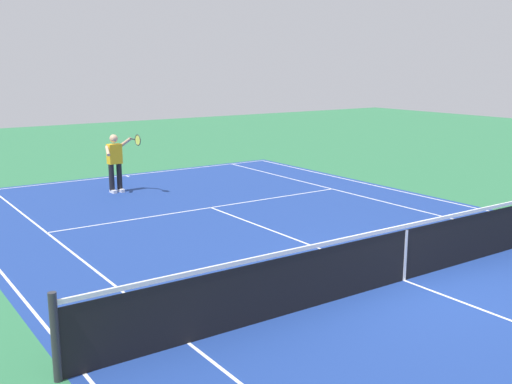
# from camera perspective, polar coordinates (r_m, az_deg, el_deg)

# --- Properties ---
(ground_plane) EXTENTS (60.00, 60.00, 0.00)m
(ground_plane) POSITION_cam_1_polar(r_m,az_deg,el_deg) (10.56, 13.79, -8.12)
(ground_plane) COLOR #2D7247
(court_slab) EXTENTS (24.20, 11.40, 0.00)m
(court_slab) POSITION_cam_1_polar(r_m,az_deg,el_deg) (10.56, 13.79, -8.11)
(court_slab) COLOR navy
(court_slab) RESTS_ON ground_plane
(court_line_markings) EXTENTS (23.85, 11.05, 0.01)m
(court_line_markings) POSITION_cam_1_polar(r_m,az_deg,el_deg) (10.56, 13.79, -8.10)
(court_line_markings) COLOR white
(court_line_markings) RESTS_ON ground_plane
(tennis_net) EXTENTS (0.10, 11.70, 1.08)m
(tennis_net) POSITION_cam_1_polar(r_m,az_deg,el_deg) (10.41, 13.92, -5.57)
(tennis_net) COLOR #2D2D33
(tennis_net) RESTS_ON ground_plane
(tennis_player_near) EXTENTS (1.04, 0.78, 1.70)m
(tennis_player_near) POSITION_cam_1_polar(r_m,az_deg,el_deg) (17.45, -13.15, 2.97)
(tennis_player_near) COLOR black
(tennis_player_near) RESTS_ON ground_plane
(tennis_ball) EXTENTS (0.07, 0.07, 0.07)m
(tennis_ball) POSITION_cam_1_polar(r_m,az_deg,el_deg) (9.93, 6.51, -8.94)
(tennis_ball) COLOR #CCE01E
(tennis_ball) RESTS_ON ground_plane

